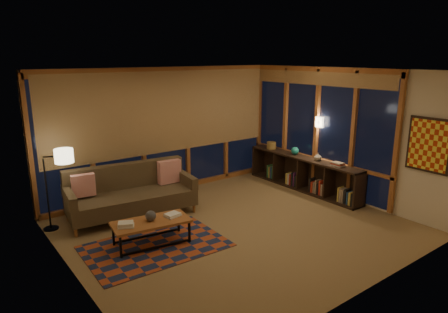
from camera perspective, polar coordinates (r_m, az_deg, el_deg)
floor at (r=7.11m, az=1.76°, el=-10.11°), size 5.50×5.00×0.01m
ceiling at (r=6.48m, az=1.94°, el=12.19°), size 5.50×5.00×0.01m
walls at (r=6.67m, az=1.85°, el=0.52°), size 5.51×5.01×2.70m
window_wall_back at (r=8.65m, az=-8.32°, el=3.58°), size 5.30×0.16×2.60m
window_wall_right at (r=8.94m, az=12.91°, el=3.70°), size 0.16×3.70×2.60m
wall_art at (r=7.64m, az=27.22°, el=1.47°), size 0.06×0.74×0.94m
wall_sconce at (r=8.76m, az=13.48°, el=4.80°), size 0.12×0.18×0.22m
sofa at (r=7.59m, az=-13.07°, el=-5.08°), size 2.38×1.20×0.93m
pillow_left at (r=7.49m, az=-19.42°, el=-4.20°), size 0.41×0.19×0.40m
pillow_right at (r=7.95m, az=-7.82°, el=-2.23°), size 0.46×0.17×0.45m
area_rug at (r=6.55m, az=-9.74°, el=-12.50°), size 2.19×1.50×0.01m
coffee_table at (r=6.55m, az=-10.30°, el=-10.66°), size 1.27×0.73×0.40m
book_stack_a at (r=6.35m, az=-13.90°, el=-9.36°), size 0.30×0.28×0.07m
book_stack_b at (r=6.58m, az=-7.32°, el=-8.28°), size 0.27×0.23×0.05m
ceramic_pot at (r=6.45m, az=-10.43°, el=-8.30°), size 0.20×0.20×0.17m
floor_lamp at (r=7.43m, az=-23.99°, el=-4.43°), size 0.56×0.47×1.42m
bookshelf at (r=9.10m, az=11.20°, el=-2.34°), size 0.40×2.99×0.75m
basket at (r=9.65m, az=6.78°, el=1.59°), size 0.22×0.22×0.16m
teal_bowl at (r=9.15m, az=10.11°, el=0.80°), size 0.20×0.20×0.18m
vase at (r=8.73m, az=13.25°, el=-0.02°), size 0.19×0.19×0.17m
shelf_book_stack at (r=8.44m, az=15.93°, el=-1.05°), size 0.22×0.28×0.07m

